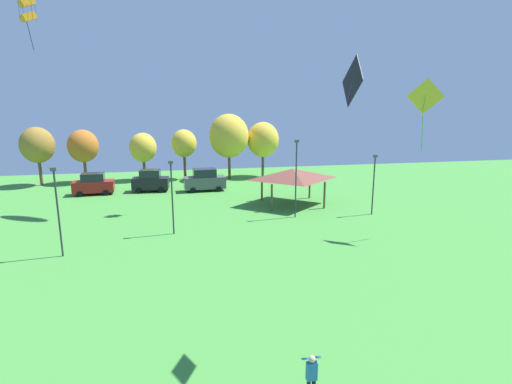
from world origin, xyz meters
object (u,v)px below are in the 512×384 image
Objects in this scene: parked_car_leftmost at (93,184)px; parked_car_second_from_left at (151,181)px; parked_car_third_from_left at (205,180)px; treeline_tree_1 at (83,146)px; kite_flying_5 at (425,98)px; person_standing_far_right at (311,375)px; treeline_tree_2 at (143,148)px; kite_flying_6 at (352,81)px; treeline_tree_0 at (37,145)px; light_post_1 at (172,193)px; light_post_2 at (296,175)px; treeline_tree_5 at (263,140)px; kite_flying_2 at (27,10)px; treeline_tree_3 at (184,144)px; park_pavilion at (292,174)px; light_post_0 at (58,207)px; light_post_3 at (374,181)px; treeline_tree_4 at (229,136)px.

parked_car_leftmost is 1.05× the size of parked_car_second_from_left.
treeline_tree_1 is at bearing 148.42° from parked_car_third_from_left.
kite_flying_5 is 1.19× the size of parked_car_leftmost.
treeline_tree_2 is at bearing 62.80° from person_standing_far_right.
kite_flying_6 is at bearing -86.32° from parked_car_third_from_left.
parked_car_second_from_left is 0.58× the size of treeline_tree_0.
light_post_1 is (8.66, -15.66, 2.08)m from parked_car_leftmost.
person_standing_far_right is 43.33m from treeline_tree_2.
parked_car_third_from_left is 14.58m from light_post_2.
kite_flying_2 is at bearing -151.55° from treeline_tree_5.
kite_flying_5 is at bearing -37.36° from treeline_tree_0.
treeline_tree_3 is 0.88× the size of treeline_tree_5.
light_post_1 reaches higher than park_pavilion.
light_post_0 is (-10.77, -18.36, 2.12)m from parked_car_third_from_left.
light_post_0 is 0.96× the size of treeline_tree_2.
parked_car_third_from_left is 0.71× the size of treeline_tree_1.
kite_flying_6 is at bearing -66.02° from light_post_1.
treeline_tree_1 is (-28.65, 20.99, 1.51)m from light_post_3.
park_pavilion is at bearing -91.69° from treeline_tree_5.
park_pavilion reaches higher than person_standing_far_right.
person_standing_far_right is 22.49m from kite_flying_5.
parked_car_second_from_left is at bearing 147.89° from park_pavilion.
treeline_tree_3 is at bearing 98.03° from kite_flying_6.
light_post_0 is at bearing 138.73° from kite_flying_6.
treeline_tree_0 is (-8.72, 25.52, 1.57)m from light_post_0.
kite_flying_5 reaches higher than light_post_2.
kite_flying_5 is 27.71m from treeline_tree_5.
parked_car_third_from_left is at bearing 137.44° from light_post_3.
kite_flying_6 is 0.29× the size of treeline_tree_1.
light_post_0 is (-25.38, 0.52, -6.86)m from kite_flying_5.
parked_car_third_from_left is 21.09m from treeline_tree_0.
parked_car_second_from_left is at bearing -0.15° from parked_car_leftmost.
light_post_2 is at bearing 78.94° from kite_flying_6.
parked_car_third_from_left is at bearing 59.60° from light_post_0.
light_post_2 is 7.17m from light_post_3.
treeline_tree_3 is at bearing -2.19° from treeline_tree_2.
parked_car_second_from_left is 15.24m from treeline_tree_0.
kite_flying_6 is 0.31× the size of treeline_tree_2.
treeline_tree_4 is at bearing -6.65° from treeline_tree_2.
light_post_3 is at bearing -44.69° from treeline_tree_2.
light_post_1 is 0.83× the size of light_post_2.
parked_car_third_from_left is at bearing 76.78° from light_post_1.
treeline_tree_0 is (-26.54, 19.65, 1.11)m from light_post_2.
person_standing_far_right is at bearing -100.19° from treeline_tree_5.
light_post_3 is (13.17, 21.22, 2.09)m from person_standing_far_right.
light_post_0 is 1.04× the size of light_post_1.
light_post_2 is at bearing 139.86° from kite_flying_5.
treeline_tree_2 is at bearing 135.31° from light_post_3.
treeline_tree_4 is 4.84m from treeline_tree_5.
light_post_1 is at bearing -148.48° from park_pavilion.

